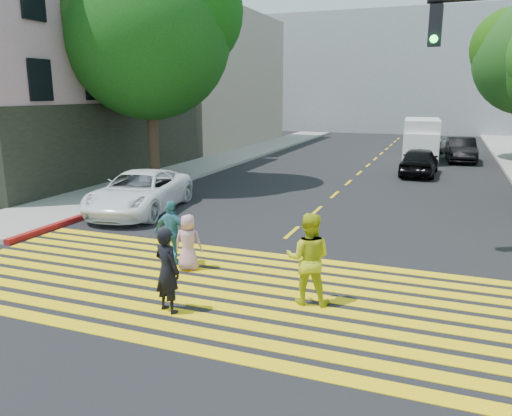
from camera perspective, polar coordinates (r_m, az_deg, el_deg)
The scene contains 18 objects.
ground at distance 9.63m, azimuth -6.51°, elevation -11.98°, with size 120.00×120.00×0.00m, color black.
sidewalk_left at distance 32.52m, azimuth -2.08°, elevation 6.03°, with size 3.00×40.00×0.15m, color gray.
curb_red at distance 18.02m, azimuth -17.37°, elevation -0.30°, with size 0.20×8.00×0.16m, color maroon.
crosswalk at distance 10.68m, azimuth -3.34°, elevation -9.29°, with size 13.40×5.30×0.01m.
lane_line at distance 30.76m, azimuth 13.10°, elevation 5.16°, with size 0.12×34.40×0.01m.
building_left_pink at distance 28.15m, azimuth -25.35°, elevation 12.91°, with size 12.10×14.10×11.00m.
building_left_tan at distance 40.99m, azimuth -8.76°, elevation 14.25°, with size 12.00×16.00×10.00m, color tan.
backdrop_block at distance 55.90m, azimuth 17.23°, elevation 14.50°, with size 30.00×8.00×12.00m, color gray.
tree_left at distance 22.51m, azimuth -11.96°, elevation 19.57°, with size 8.82×8.70×9.96m.
pedestrian_man at distance 9.52m, azimuth -10.12°, elevation -7.05°, with size 0.60×0.39×1.64m, color black.
pedestrian_woman at distance 9.78m, azimuth 6.00°, elevation -5.80°, with size 0.89×0.69×1.83m, color #B8C319.
pedestrian_child at distance 11.72m, azimuth -7.76°, elevation -3.91°, with size 0.65×0.42×1.33m, color #BD8A9E.
pedestrian_extra at distance 12.10m, azimuth -9.59°, elevation -2.82°, with size 0.92×0.38×1.57m, color teal.
white_sedan at distance 17.70m, azimuth -13.15°, elevation 1.80°, with size 2.34×5.08×1.41m, color white.
dark_car_near at distance 26.30m, azimuth 18.16°, elevation 5.11°, with size 1.68×4.18×1.42m, color black.
silver_car at distance 37.51m, azimuth 19.52°, elevation 7.06°, with size 1.71×4.21×1.22m, color #A3A3A3.
dark_car_parked at distance 32.49m, azimuth 22.37°, elevation 6.19°, with size 1.52×4.36×1.44m, color black.
white_van at distance 32.05m, azimuth 18.34°, elevation 7.26°, with size 2.27×5.38×2.49m.
Camera 1 is at (4.08, -7.72, 4.07)m, focal length 35.00 mm.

